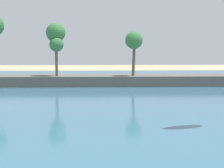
{
  "coord_description": "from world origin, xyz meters",
  "views": [
    {
      "loc": [
        0.38,
        -4.89,
        6.62
      ],
      "look_at": [
        1.04,
        12.4,
        4.83
      ],
      "focal_mm": 56.37,
      "sensor_mm": 36.0,
      "label": 1
    }
  ],
  "objects": [
    {
      "name": "sea",
      "position": [
        0.0,
        52.15,
        0.03
      ],
      "size": [
        220.0,
        88.41,
        0.06
      ],
      "primitive_type": "cube",
      "color": "#386B84",
      "rests_on": "ground"
    },
    {
      "name": "palm_headland",
      "position": [
        0.28,
        56.37,
        2.68
      ],
      "size": [
        109.11,
        6.53,
        12.43
      ],
      "color": "#605B54",
      "rests_on": "ground"
    }
  ]
}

